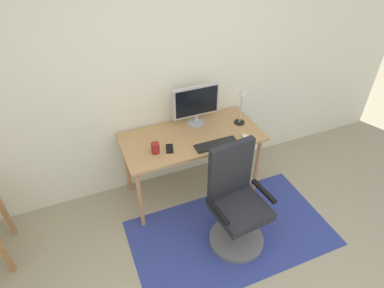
{
  "coord_description": "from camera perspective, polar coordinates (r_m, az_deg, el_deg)",
  "views": [
    {
      "loc": [
        -0.88,
        -0.68,
        2.69
      ],
      "look_at": [
        0.04,
        1.54,
        0.86
      ],
      "focal_mm": 30.56,
      "sensor_mm": 36.0,
      "label": 1
    }
  ],
  "objects": [
    {
      "name": "desk",
      "position": [
        3.34,
        -0.04,
        0.37
      ],
      "size": [
        1.42,
        0.67,
        0.76
      ],
      "color": "tan",
      "rests_on": "ground"
    },
    {
      "name": "coffee_cup",
      "position": [
        3.07,
        -6.42,
        -0.7
      ],
      "size": [
        0.08,
        0.08,
        0.1
      ],
      "primitive_type": "cylinder",
      "color": "maroon",
      "rests_on": "desk"
    },
    {
      "name": "computer_mouse",
      "position": [
        3.3,
        9.31,
        1.29
      ],
      "size": [
        0.06,
        0.1,
        0.03
      ],
      "primitive_type": "ellipsoid",
      "color": "white",
      "rests_on": "desk"
    },
    {
      "name": "office_chair",
      "position": [
        3.06,
        7.69,
        -10.88
      ],
      "size": [
        0.56,
        0.53,
        1.06
      ],
      "rotation": [
        0.0,
        0.0,
        0.11
      ],
      "color": "slate",
      "rests_on": "ground"
    },
    {
      "name": "area_rug",
      "position": [
        3.41,
        6.86,
        -15.16
      ],
      "size": [
        1.96,
        1.1,
        0.01
      ],
      "primitive_type": "cube",
      "color": "#313E8B",
      "rests_on": "ground"
    },
    {
      "name": "monitor",
      "position": [
        3.35,
        0.73,
        7.21
      ],
      "size": [
        0.5,
        0.18,
        0.43
      ],
      "color": "#B2B2B7",
      "rests_on": "desk"
    },
    {
      "name": "desk_lamp",
      "position": [
        3.39,
        8.62,
        7.27
      ],
      "size": [
        0.11,
        0.11,
        0.4
      ],
      "color": "black",
      "rests_on": "desk"
    },
    {
      "name": "keyboard",
      "position": [
        3.18,
        4.27,
        -0.06
      ],
      "size": [
        0.43,
        0.13,
        0.02
      ],
      "primitive_type": "cube",
      "color": "black",
      "rests_on": "desk"
    },
    {
      "name": "cell_phone",
      "position": [
        3.13,
        -3.94,
        -0.81
      ],
      "size": [
        0.1,
        0.15,
        0.01
      ],
      "primitive_type": "cube",
      "rotation": [
        0.0,
        0.0,
        -0.28
      ],
      "color": "black",
      "rests_on": "desk"
    },
    {
      "name": "wall_back",
      "position": [
        3.32,
        -5.05,
        12.33
      ],
      "size": [
        6.0,
        0.1,
        2.6
      ],
      "primitive_type": "cube",
      "color": "white",
      "rests_on": "ground"
    }
  ]
}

